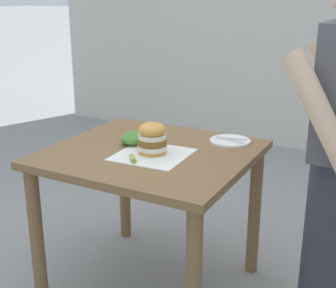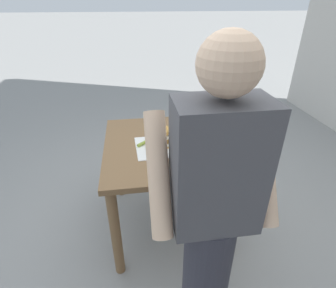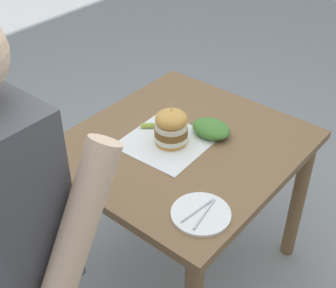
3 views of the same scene
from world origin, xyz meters
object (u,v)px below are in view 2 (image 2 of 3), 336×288
patio_table (166,158)px  side_salad (171,131)px  pickle_spear (142,144)px  sandwich (161,136)px  diner_across_table (211,221)px  side_plate_with_forks (220,161)px

patio_table → side_salad: side_salad is taller
patio_table → pickle_spear: 0.24m
sandwich → pickle_spear: 0.16m
diner_across_table → pickle_spear: bearing=-73.3°
pickle_spear → diner_across_table: size_ratio=0.05×
patio_table → side_plate_with_forks: size_ratio=4.55×
side_salad → side_plate_with_forks: bearing=121.3°
diner_across_table → side_salad: bearing=-88.8°
sandwich → pickle_spear: sandwich is taller
pickle_spear → side_plate_with_forks: (-0.51, 0.30, -0.01)m
side_salad → diner_across_table: (-0.02, 1.03, 0.05)m
sandwich → diner_across_table: diner_across_table is taller
patio_table → diner_across_table: (-0.08, 0.90, 0.22)m
side_plate_with_forks → sandwich: bearing=-37.0°
patio_table → diner_across_table: bearing=95.2°
sandwich → side_salad: bearing=-121.5°
patio_table → diner_across_table: 0.93m
side_salad → diner_across_table: bearing=91.2°
pickle_spear → patio_table: bearing=-177.3°
patio_table → sandwich: bearing=39.8°
sandwich → side_plate_with_forks: bearing=143.0°
side_plate_with_forks → diner_across_table: bearing=67.6°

